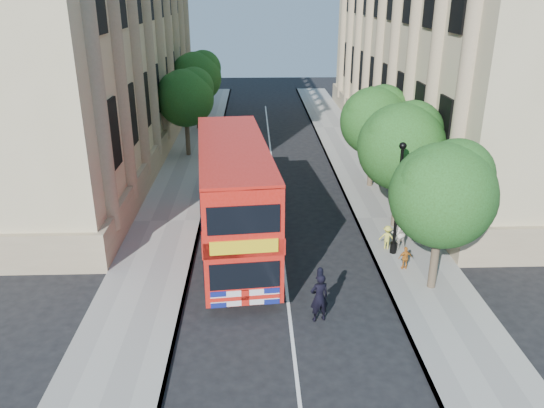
{
  "coord_description": "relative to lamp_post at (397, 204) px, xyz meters",
  "views": [
    {
      "loc": [
        -1.22,
        -15.27,
        11.1
      ],
      "look_at": [
        -0.46,
        6.68,
        2.3
      ],
      "focal_mm": 35.0,
      "sensor_mm": 36.0,
      "label": 1
    }
  ],
  "objects": [
    {
      "name": "police_constable",
      "position": [
        -3.97,
        -5.0,
        -1.56
      ],
      "size": [
        0.79,
        0.62,
        1.89
      ],
      "primitive_type": "imported",
      "rotation": [
        0.0,
        0.0,
        3.41
      ],
      "color": "black",
      "rests_on": "ground"
    },
    {
      "name": "double_decker_bus",
      "position": [
        -7.15,
        0.61,
        0.25
      ],
      "size": [
        3.88,
        11.04,
        5.0
      ],
      "rotation": [
        0.0,
        0.0,
        0.1
      ],
      "color": "red",
      "rests_on": "ground"
    },
    {
      "name": "box_van",
      "position": [
        -6.8,
        8.51,
        -1.13
      ],
      "size": [
        2.13,
        4.97,
        2.81
      ],
      "rotation": [
        0.0,
        0.0,
        0.03
      ],
      "color": "black",
      "rests_on": "ground"
    },
    {
      "name": "building_right",
      "position": [
        8.8,
        18.0,
        6.49
      ],
      "size": [
        12.0,
        38.0,
        18.0
      ],
      "primitive_type": "cube",
      "color": "tan",
      "rests_on": "ground"
    },
    {
      "name": "tree_left_back",
      "position": [
        -10.96,
        24.03,
        2.2
      ],
      "size": [
        4.2,
        4.2,
        6.65
      ],
      "color": "#473828",
      "rests_on": "ground"
    },
    {
      "name": "child_a",
      "position": [
        0.11,
        -1.51,
        -1.88
      ],
      "size": [
        0.63,
        0.32,
        1.03
      ],
      "primitive_type": "imported",
      "rotation": [
        0.0,
        0.0,
        3.27
      ],
      "color": "#C57222",
      "rests_on": "pavement_right"
    },
    {
      "name": "lamp_post",
      "position": [
        0.0,
        0.0,
        0.0
      ],
      "size": [
        0.32,
        0.32,
        5.16
      ],
      "color": "black",
      "rests_on": "pavement_right"
    },
    {
      "name": "tree_right_far",
      "position": [
        0.84,
        9.03,
        1.8
      ],
      "size": [
        4.0,
        4.0,
        6.15
      ],
      "color": "#473828",
      "rests_on": "ground"
    },
    {
      "name": "ground",
      "position": [
        -5.0,
        -6.0,
        -2.51
      ],
      "size": [
        120.0,
        120.0,
        0.0
      ],
      "primitive_type": "plane",
      "color": "black",
      "rests_on": "ground"
    },
    {
      "name": "pavement_left",
      "position": [
        -10.75,
        4.0,
        -2.45
      ],
      "size": [
        3.5,
        80.0,
        0.12
      ],
      "primitive_type": "cube",
      "color": "gray",
      "rests_on": "ground"
    },
    {
      "name": "building_left",
      "position": [
        -18.8,
        18.0,
        6.49
      ],
      "size": [
        12.0,
        38.0,
        18.0
      ],
      "primitive_type": "cube",
      "color": "tan",
      "rests_on": "ground"
    },
    {
      "name": "tree_right_mid",
      "position": [
        0.84,
        3.03,
        1.93
      ],
      "size": [
        4.2,
        4.2,
        6.37
      ],
      "color": "#473828",
      "rests_on": "ground"
    },
    {
      "name": "pavement_right",
      "position": [
        0.75,
        4.0,
        -2.45
      ],
      "size": [
        3.5,
        80.0,
        0.12
      ],
      "primitive_type": "cube",
      "color": "gray",
      "rests_on": "ground"
    },
    {
      "name": "woman_pedestrian",
      "position": [
        0.31,
        0.43,
        -1.61
      ],
      "size": [
        0.89,
        0.77,
        1.57
      ],
      "primitive_type": "imported",
      "rotation": [
        0.0,
        0.0,
        3.41
      ],
      "color": "beige",
      "rests_on": "pavement_right"
    },
    {
      "name": "tree_left_far",
      "position": [
        -10.96,
        16.03,
        1.93
      ],
      "size": [
        4.0,
        4.0,
        6.3
      ],
      "color": "#473828",
      "rests_on": "ground"
    },
    {
      "name": "tree_right_near",
      "position": [
        0.84,
        -2.97,
        1.74
      ],
      "size": [
        4.0,
        4.0,
        6.08
      ],
      "color": "#473828",
      "rests_on": "ground"
    },
    {
      "name": "child_b",
      "position": [
        -0.2,
        0.43,
        -1.82
      ],
      "size": [
        0.83,
        0.64,
        1.13
      ],
      "primitive_type": "imported",
      "rotation": [
        0.0,
        0.0,
        2.81
      ],
      "color": "#CBC845",
      "rests_on": "pavement_right"
    }
  ]
}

